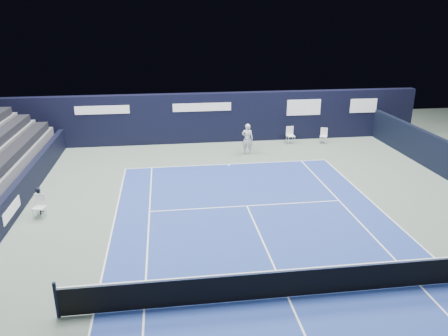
# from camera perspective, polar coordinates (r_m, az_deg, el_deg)

# --- Properties ---
(ground) EXTENTS (48.00, 48.00, 0.00)m
(ground) POSITION_cam_1_polar(r_m,az_deg,el_deg) (14.93, 6.22, -11.96)
(ground) COLOR #56665A
(ground) RESTS_ON ground
(court_surface) EXTENTS (10.97, 23.77, 0.01)m
(court_surface) POSITION_cam_1_polar(r_m,az_deg,el_deg) (13.33, 8.34, -16.37)
(court_surface) COLOR navy
(court_surface) RESTS_ON ground
(folding_chair_back_a) EXTENTS (0.50, 0.53, 1.07)m
(folding_chair_back_a) POSITION_cam_1_polar(r_m,az_deg,el_deg) (27.83, 8.62, 4.68)
(folding_chair_back_a) COLOR white
(folding_chair_back_a) RESTS_ON ground
(folding_chair_back_b) EXTENTS (0.56, 0.55, 0.97)m
(folding_chair_back_b) POSITION_cam_1_polar(r_m,az_deg,el_deg) (28.27, 12.90, 4.29)
(folding_chair_back_b) COLOR silver
(folding_chair_back_b) RESTS_ON ground
(line_judge_chair) EXTENTS (0.49, 0.48, 0.97)m
(line_judge_chair) POSITION_cam_1_polar(r_m,az_deg,el_deg) (19.01, -22.96, -4.40)
(line_judge_chair) COLOR white
(line_judge_chair) RESTS_ON ground
(line_judge) EXTENTS (0.32, 0.45, 1.15)m
(line_judge) POSITION_cam_1_polar(r_m,az_deg,el_deg) (19.36, -22.89, -3.90)
(line_judge) COLOR black
(line_judge) RESTS_ON ground
(court_markings) EXTENTS (11.03, 23.83, 0.00)m
(court_markings) POSITION_cam_1_polar(r_m,az_deg,el_deg) (13.33, 8.34, -16.34)
(court_markings) COLOR white
(court_markings) RESTS_ON court_surface
(tennis_net) EXTENTS (12.90, 0.10, 1.10)m
(tennis_net) POSITION_cam_1_polar(r_m,az_deg,el_deg) (13.04, 8.45, -14.57)
(tennis_net) COLOR black
(tennis_net) RESTS_ON ground
(back_sponsor_wall) EXTENTS (26.00, 0.63, 3.10)m
(back_sponsor_wall) POSITION_cam_1_polar(r_m,az_deg,el_deg) (27.71, -0.83, 6.63)
(back_sponsor_wall) COLOR black
(back_sponsor_wall) RESTS_ON ground
(side_barrier_left) EXTENTS (0.33, 22.00, 1.20)m
(side_barrier_left) POSITION_cam_1_polar(r_m,az_deg,el_deg) (18.84, -26.48, -5.00)
(side_barrier_left) COLOR black
(side_barrier_left) RESTS_ON ground
(tennis_player) EXTENTS (0.76, 0.92, 1.80)m
(tennis_player) POSITION_cam_1_polar(r_m,az_deg,el_deg) (25.33, 3.07, 3.82)
(tennis_player) COLOR silver
(tennis_player) RESTS_ON ground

